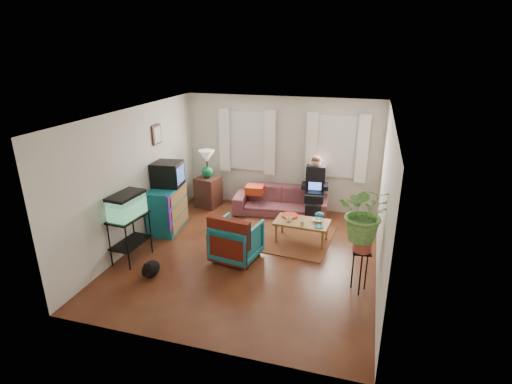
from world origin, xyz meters
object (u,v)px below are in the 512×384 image
(side_table, at_px, (208,192))
(dresser, at_px, (167,208))
(plant_stand, at_px, (360,271))
(sofa, at_px, (281,197))
(aquarium_stand, at_px, (131,238))
(armchair, at_px, (237,238))
(coffee_table, at_px, (302,231))

(side_table, distance_m, dresser, 1.43)
(side_table, bearing_deg, plant_stand, -35.90)
(sofa, height_order, aquarium_stand, aquarium_stand)
(aquarium_stand, bearing_deg, armchair, 22.13)
(aquarium_stand, bearing_deg, dresser, 94.35)
(side_table, bearing_deg, aquarium_stand, -97.28)
(aquarium_stand, bearing_deg, coffee_table, 33.36)
(aquarium_stand, xyz_separation_m, coffee_table, (2.82, 1.53, -0.20))
(dresser, bearing_deg, aquarium_stand, -97.13)
(dresser, xyz_separation_m, aquarium_stand, (-0.01, -1.36, -0.05))
(coffee_table, xyz_separation_m, plant_stand, (1.16, -1.42, 0.14))
(sofa, xyz_separation_m, coffee_table, (0.70, -1.25, -0.19))
(armchair, bearing_deg, plant_stand, 177.66)
(sofa, distance_m, dresser, 2.54)
(side_table, height_order, armchair, armchair)
(side_table, xyz_separation_m, plant_stand, (3.62, -2.62, -0.01))
(aquarium_stand, height_order, armchair, aquarium_stand)
(side_table, bearing_deg, sofa, 1.40)
(aquarium_stand, height_order, coffee_table, aquarium_stand)
(sofa, relative_size, coffee_table, 2.00)
(dresser, xyz_separation_m, coffee_table, (2.81, 0.18, -0.25))
(dresser, bearing_deg, side_table, 69.46)
(plant_stand, bearing_deg, sofa, 124.96)
(sofa, bearing_deg, aquarium_stand, -132.59)
(side_table, xyz_separation_m, aquarium_stand, (-0.35, -2.74, 0.06))
(dresser, distance_m, plant_stand, 4.16)
(coffee_table, relative_size, plant_stand, 1.47)
(armchair, bearing_deg, aquarium_stand, 26.68)
(aquarium_stand, relative_size, armchair, 1.07)
(aquarium_stand, xyz_separation_m, armchair, (1.80, 0.56, -0.03))
(sofa, bearing_deg, plant_stand, -60.45)
(side_table, height_order, aquarium_stand, aquarium_stand)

